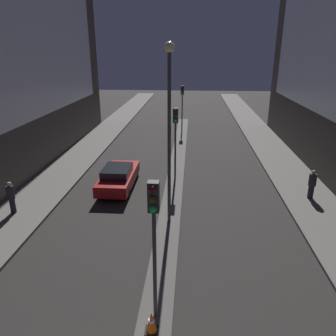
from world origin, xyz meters
The scene contains 9 objects.
median_strip centered at (0.00, 18.37, 0.05)m, with size 1.12×34.75×0.11m.
traffic_light_near centered at (0.00, 4.17, 3.52)m, with size 0.32×0.42×4.65m.
traffic_light_mid centered at (0.00, 16.02, 3.52)m, with size 0.32×0.42×4.65m.
traffic_light_far centered at (0.00, 29.37, 3.52)m, with size 0.32×0.42×4.65m.
street_lamp centered at (0.00, 10.46, 5.41)m, with size 0.45×0.45×8.36m.
traffic_cone_far centered at (-0.05, 3.58, 0.45)m, with size 0.41×0.41×0.69m.
car_left_lane centered at (-3.42, 14.48, 0.76)m, with size 1.87×4.79×1.47m.
pedestrian_on_left_sidewalk centered at (-8.13, 10.60, 1.04)m, with size 0.38×0.38×1.72m.
pedestrian_on_right_sidewalk centered at (7.87, 13.57, 1.02)m, with size 0.42×0.42×1.69m.
Camera 1 is at (1.01, -4.01, 8.16)m, focal length 35.00 mm.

